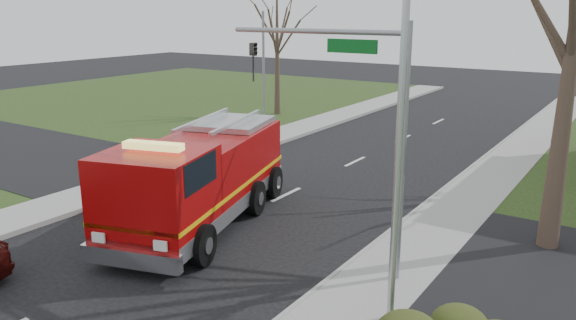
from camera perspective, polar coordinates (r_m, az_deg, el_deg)
The scene contains 8 objects.
ground at distance 17.76m, azimuth -11.10°, elevation -8.65°, with size 120.00×120.00×0.00m, color black.
sidewalk_right at distance 14.45m, azimuth 7.35°, elevation -13.92°, with size 2.40×80.00×0.15m, color gray.
sidewalk_left at distance 22.29m, azimuth -22.65°, elevation -4.42°, with size 2.40×80.00×0.15m, color gray.
bare_tree_left at distance 38.19m, azimuth -1.12°, elevation 12.77°, with size 4.50×4.50×9.00m.
traffic_signal_mast at distance 14.64m, azimuth 7.08°, elevation 5.73°, with size 5.29×0.18×6.80m.
streetlight_pole at distance 12.09m, azimuth 11.01°, elevation 2.87°, with size 1.48×0.16×8.40m.
utility_pole_far at distance 31.61m, azimuth -2.49°, elevation 8.55°, with size 0.14×0.14×7.00m, color gray.
fire_engine at distance 18.87m, azimuth -9.06°, elevation -2.04°, with size 5.24×9.07×3.46m.
Camera 1 is at (11.60, -11.46, 7.03)m, focal length 35.00 mm.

